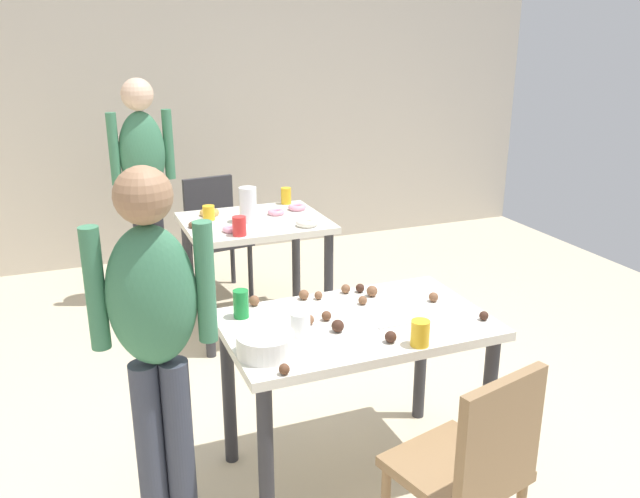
{
  "coord_description": "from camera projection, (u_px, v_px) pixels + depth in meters",
  "views": [
    {
      "loc": [
        -1.16,
        -2.47,
        1.92
      ],
      "look_at": [
        -0.03,
        0.36,
        0.9
      ],
      "focal_mm": 37.03,
      "sensor_mm": 36.0,
      "label": 1
    }
  ],
  "objects": [
    {
      "name": "ground_plane",
      "position": [
        353.0,
        446.0,
        3.19
      ],
      "size": [
        6.4,
        6.4,
        0.0
      ],
      "primitive_type": "plane",
      "color": "beige"
    },
    {
      "name": "wall_back",
      "position": [
        199.0,
        105.0,
        5.59
      ],
      "size": [
        6.4,
        0.1,
        2.6
      ],
      "primitive_type": "cube",
      "color": "#BCB2A3",
      "rests_on": "ground_plane"
    },
    {
      "name": "dining_table_near",
      "position": [
        356.0,
        345.0,
        2.82
      ],
      "size": [
        1.12,
        0.68,
        0.75
      ],
      "color": "silver",
      "rests_on": "ground_plane"
    },
    {
      "name": "dining_table_far",
      "position": [
        255.0,
        238.0,
        4.28
      ],
      "size": [
        0.9,
        0.74,
        0.75
      ],
      "color": "silver",
      "rests_on": "ground_plane"
    },
    {
      "name": "chair_near_table",
      "position": [
        472.0,
        464.0,
        2.27
      ],
      "size": [
        0.49,
        0.49,
        0.87
      ],
      "color": "olive",
      "rests_on": "ground_plane"
    },
    {
      "name": "chair_far_table",
      "position": [
        215.0,
        229.0,
        4.93
      ],
      "size": [
        0.45,
        0.45,
        0.87
      ],
      "color": "#2D2D33",
      "rests_on": "ground_plane"
    },
    {
      "name": "person_girl_near",
      "position": [
        155.0,
        329.0,
        2.38
      ],
      "size": [
        0.45,
        0.26,
        1.49
      ],
      "color": "#383D4C",
      "rests_on": "ground_plane"
    },
    {
      "name": "person_adult_far",
      "position": [
        144.0,
        171.0,
        4.61
      ],
      "size": [
        0.46,
        0.25,
        1.61
      ],
      "color": "#28282D",
      "rests_on": "ground_plane"
    },
    {
      "name": "mixing_bowl",
      "position": [
        265.0,
        344.0,
        2.48
      ],
      "size": [
        0.22,
        0.22,
        0.08
      ],
      "primitive_type": "cylinder",
      "color": "white",
      "rests_on": "dining_table_near"
    },
    {
      "name": "soda_can",
      "position": [
        241.0,
        304.0,
        2.79
      ],
      "size": [
        0.07,
        0.07,
        0.12
      ],
      "primitive_type": "cylinder",
      "color": "#198438",
      "rests_on": "dining_table_near"
    },
    {
      "name": "fork_near",
      "position": [
        397.0,
        325.0,
        2.73
      ],
      "size": [
        0.17,
        0.02,
        0.01
      ],
      "primitive_type": "cube",
      "color": "silver",
      "rests_on": "dining_table_near"
    },
    {
      "name": "cup_near_0",
      "position": [
        420.0,
        333.0,
        2.55
      ],
      "size": [
        0.07,
        0.07,
        0.1
      ],
      "primitive_type": "cylinder",
      "color": "yellow",
      "rests_on": "dining_table_near"
    },
    {
      "name": "cup_near_1",
      "position": [
        300.0,
        324.0,
        2.63
      ],
      "size": [
        0.08,
        0.08,
        0.1
      ],
      "primitive_type": "cylinder",
      "color": "white",
      "rests_on": "dining_table_near"
    },
    {
      "name": "cake_ball_0",
      "position": [
        326.0,
        316.0,
        2.78
      ],
      "size": [
        0.04,
        0.04,
        0.04
      ],
      "primitive_type": "sphere",
      "color": "brown",
      "rests_on": "dining_table_near"
    },
    {
      "name": "cake_ball_1",
      "position": [
        304.0,
        295.0,
        2.99
      ],
      "size": [
        0.05,
        0.05,
        0.05
      ],
      "primitive_type": "sphere",
      "color": "brown",
      "rests_on": "dining_table_near"
    },
    {
      "name": "cake_ball_2",
      "position": [
        338.0,
        326.0,
        2.67
      ],
      "size": [
        0.05,
        0.05,
        0.05
      ],
      "primitive_type": "sphere",
      "color": "#3D2319",
      "rests_on": "dining_table_near"
    },
    {
      "name": "cake_ball_3",
      "position": [
        433.0,
        297.0,
        2.97
      ],
      "size": [
        0.04,
        0.04,
        0.04
      ],
      "primitive_type": "sphere",
      "color": "brown",
      "rests_on": "dining_table_near"
    },
    {
      "name": "cake_ball_4",
      "position": [
        363.0,
        300.0,
        2.94
      ],
      "size": [
        0.04,
        0.04,
        0.04
      ],
      "primitive_type": "sphere",
      "color": "brown",
      "rests_on": "dining_table_near"
    },
    {
      "name": "cake_ball_5",
      "position": [
        318.0,
        295.0,
        2.99
      ],
      "size": [
        0.04,
        0.04,
        0.04
      ],
      "primitive_type": "sphere",
      "color": "brown",
      "rests_on": "dining_table_near"
    },
    {
      "name": "cake_ball_6",
      "position": [
        309.0,
        320.0,
        2.74
      ],
      "size": [
        0.04,
        0.04,
        0.04
      ],
      "primitive_type": "sphere",
      "color": "brown",
      "rests_on": "dining_table_near"
    },
    {
      "name": "cake_ball_7",
      "position": [
        372.0,
        291.0,
        3.02
      ],
      "size": [
        0.05,
        0.05,
        0.05
      ],
      "primitive_type": "sphere",
      "color": "brown",
      "rests_on": "dining_table_near"
    },
    {
      "name": "cake_ball_8",
      "position": [
        254.0,
        301.0,
        2.92
      ],
      "size": [
        0.05,
        0.05,
        0.05
      ],
      "primitive_type": "sphere",
      "color": "brown",
      "rests_on": "dining_table_near"
    },
    {
      "name": "cake_ball_9",
      "position": [
        346.0,
        289.0,
        3.06
      ],
      "size": [
        0.04,
        0.04,
        0.04
      ],
      "primitive_type": "sphere",
      "color": "brown",
      "rests_on": "dining_table_near"
    },
    {
      "name": "cake_ball_10",
      "position": [
        484.0,
        316.0,
        2.78
      ],
      "size": [
        0.04,
        0.04,
        0.04
      ],
      "primitive_type": "sphere",
      "color": "#3D2319",
      "rests_on": "dining_table_near"
    },
    {
      "name": "cake_ball_11",
      "position": [
        284.0,
        369.0,
        2.34
      ],
      "size": [
        0.04,
        0.04,
        0.04
      ],
      "primitive_type": "sphere",
      "color": "brown",
      "rests_on": "dining_table_near"
    },
    {
      "name": "cake_ball_12",
      "position": [
        360.0,
        288.0,
        3.07
      ],
      "size": [
        0.04,
        0.04,
        0.04
      ],
      "primitive_type": "sphere",
      "color": "#3D2319",
      "rests_on": "dining_table_near"
    },
    {
      "name": "cake_ball_13",
      "position": [
        391.0,
        337.0,
        2.58
      ],
      "size": [
        0.05,
        0.05,
        0.05
      ],
      "primitive_type": "sphere",
      "color": "#3D2319",
      "rests_on": "dining_table_near"
    },
    {
      "name": "pitcher_far",
      "position": [
        248.0,
        205.0,
        4.16
      ],
      "size": [
        0.11,
        0.11,
        0.22
      ],
      "primitive_type": "cylinder",
      "color": "white",
      "rests_on": "dining_table_far"
    },
    {
      "name": "cup_far_0",
      "position": [
        239.0,
        226.0,
        3.9
      ],
      "size": [
        0.08,
        0.08,
        0.12
      ],
      "primitive_type": "cylinder",
      "color": "red",
      "rests_on": "dining_table_far"
    },
    {
      "name": "cup_far_1",
      "position": [
        209.0,
        213.0,
        4.22
      ],
      "size": [
        0.08,
        0.08,
        0.09
      ],
      "primitive_type": "cylinder",
      "color": "yellow",
      "rests_on": "dining_table_far"
    },
    {
      "name": "cup_far_2",
      "position": [
        286.0,
        196.0,
        4.61
      ],
      "size": [
        0.07,
        0.07,
        0.11
      ],
      "primitive_type": "cylinder",
      "color": "yellow",
      "rests_on": "dining_table_far"
    },
    {
      "name": "donut_far_0",
      "position": [
        197.0,
        225.0,
        4.08
      ],
      "size": [
        0.1,
        0.1,
        0.03
      ],
      "primitive_type": "torus",
      "color": "brown",
      "rests_on": "dining_table_far"
    },
    {
      "name": "donut_far_1",
      "position": [
        307.0,
        223.0,
        4.1
      ],
      "size": [
        0.14,
        0.14,
        0.04
      ],
      "primitive_type": "torus",
      "color": "white",
      "rests_on": "dining_table_far"
    },
    {
      "name": "donut_far_2",
      "position": [
        297.0,
        207.0,
        4.47
      ],
      "size": [
        0.12,
        0.12,
        0.04
      ],
      "primitive_type": "torus",
      "color": "pink",
      "rests_on": "dining_table_far"
    },
    {
      "name": "donut_far_3",
      "position": [
        231.0,
        229.0,
        3.99
      ],
      "size": [
        0.11,
        0.11,
        0.03
      ],
      "primitive_type": "torus",
      "color": "pink",
      "rests_on": "dining_table_far"
    },
    {
      "name": "donut_far_4",
      "position": [
        209.0,
        212.0,
        4.34
      ],
      "size": [
        0.13,
        0.13,
        0.04
      ],
      "primitive_type": "torus",
      "color": "gold",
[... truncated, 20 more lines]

